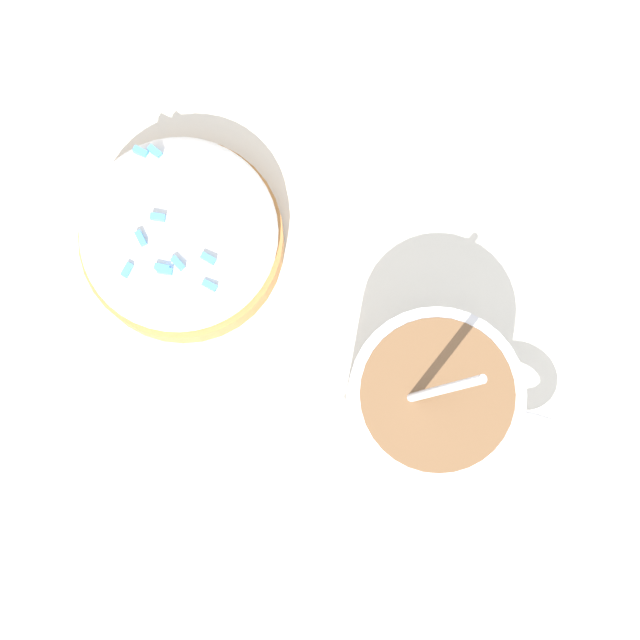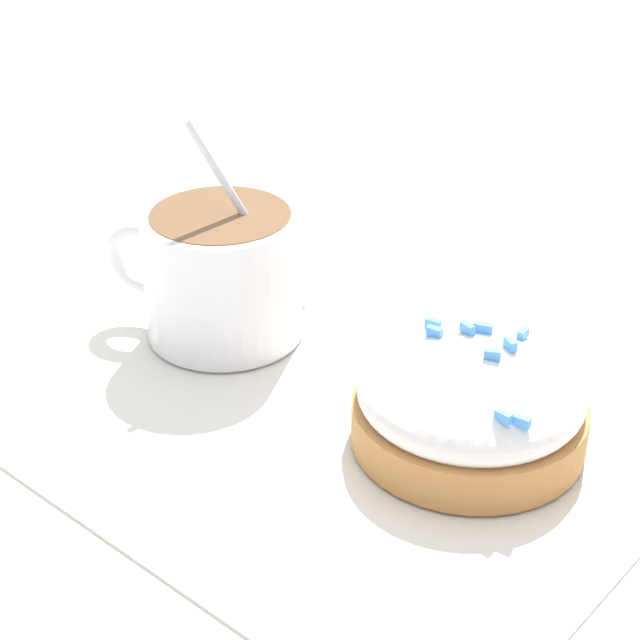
{
  "view_description": "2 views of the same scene",
  "coord_description": "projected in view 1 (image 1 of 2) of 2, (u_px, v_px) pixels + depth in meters",
  "views": [
    {
      "loc": [
        -0.05,
        0.05,
        0.54
      ],
      "look_at": [
        -0.01,
        -0.02,
        0.04
      ],
      "focal_mm": 60.0,
      "sensor_mm": 36.0,
      "label": 1
    },
    {
      "loc": [
        0.27,
        -0.35,
        0.28
      ],
      "look_at": [
        -0.01,
        -0.02,
        0.04
      ],
      "focal_mm": 60.0,
      "sensor_mm": 36.0,
      "label": 2
    }
  ],
  "objects": [
    {
      "name": "paper_napkin",
      "position": [
        289.0,
        349.0,
        0.54
      ],
      "size": [
        0.34,
        0.32,
        0.0
      ],
      "color": "white",
      "rests_on": "ground_plane"
    },
    {
      "name": "ground_plane",
      "position": [
        289.0,
        349.0,
        0.55
      ],
      "size": [
        3.0,
        3.0,
        0.0
      ],
      "primitive_type": "plane",
      "color": "silver"
    },
    {
      "name": "coffee_cup",
      "position": [
        434.0,
        401.0,
        0.5
      ],
      "size": [
        0.1,
        0.08,
        0.11
      ],
      "color": "white",
      "rests_on": "paper_napkin"
    },
    {
      "name": "frosted_pastry",
      "position": [
        180.0,
        236.0,
        0.53
      ],
      "size": [
        0.1,
        0.1,
        0.05
      ],
      "color": "#B2753D",
      "rests_on": "paper_napkin"
    }
  ]
}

